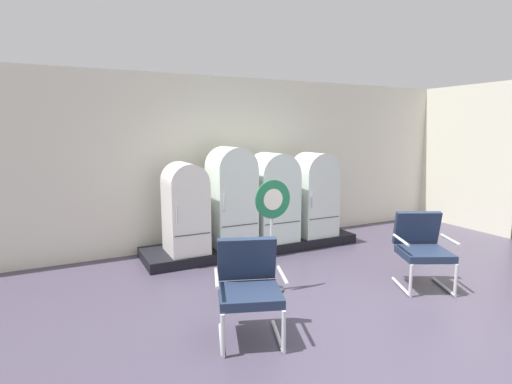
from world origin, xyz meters
TOP-DOWN VIEW (x-y plane):
  - ground at (0.00, 0.00)m, footprint 12.00×10.00m
  - back_wall at (0.00, 3.66)m, footprint 11.76×0.12m
  - side_wall_right at (4.66, 2.47)m, footprint 0.16×2.20m
  - display_plinth at (0.00, 3.02)m, footprint 3.67×0.95m
  - refrigerator_0 at (-1.19, 2.93)m, footprint 0.58×0.70m
  - refrigerator_1 at (-0.43, 2.93)m, footprint 0.65×0.70m
  - refrigerator_2 at (0.33, 2.93)m, footprint 0.70×0.71m
  - refrigerator_3 at (1.15, 2.90)m, footprint 0.66×0.65m
  - armchair_left at (-1.30, 0.46)m, footprint 0.79×0.81m
  - armchair_right at (1.25, 0.62)m, footprint 0.82×0.85m
  - sign_stand at (-0.57, 1.32)m, footprint 0.48×0.32m

SIDE VIEW (x-z plane):
  - ground at x=0.00m, z-range -0.05..0.00m
  - display_plinth at x=0.00m, z-range 0.00..0.16m
  - armchair_left at x=-1.30m, z-range 0.06..1.01m
  - armchair_right at x=1.25m, z-range 0.06..1.01m
  - sign_stand at x=-0.57m, z-range 0.00..1.41m
  - refrigerator_0 at x=-1.19m, z-range 0.20..1.57m
  - refrigerator_3 at x=1.15m, z-range 0.20..1.66m
  - refrigerator_2 at x=0.33m, z-range 0.19..1.67m
  - refrigerator_1 at x=-0.43m, z-range 0.21..1.80m
  - side_wall_right at x=4.66m, z-range -0.01..2.90m
  - back_wall at x=0.00m, z-range 0.01..2.92m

